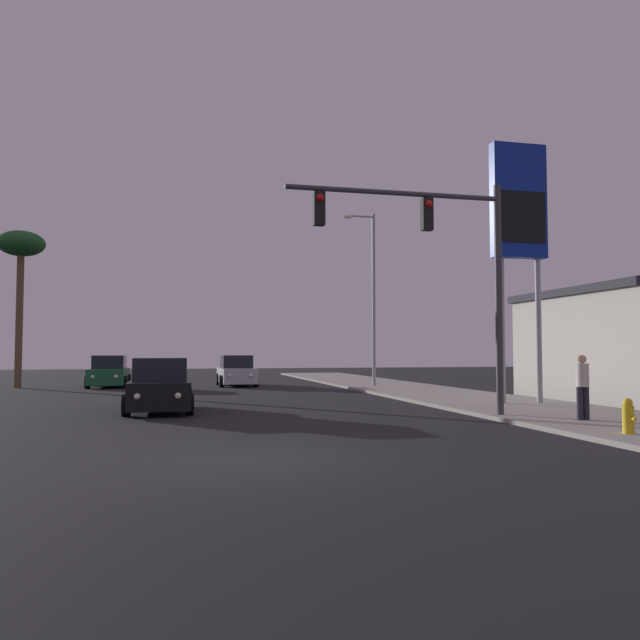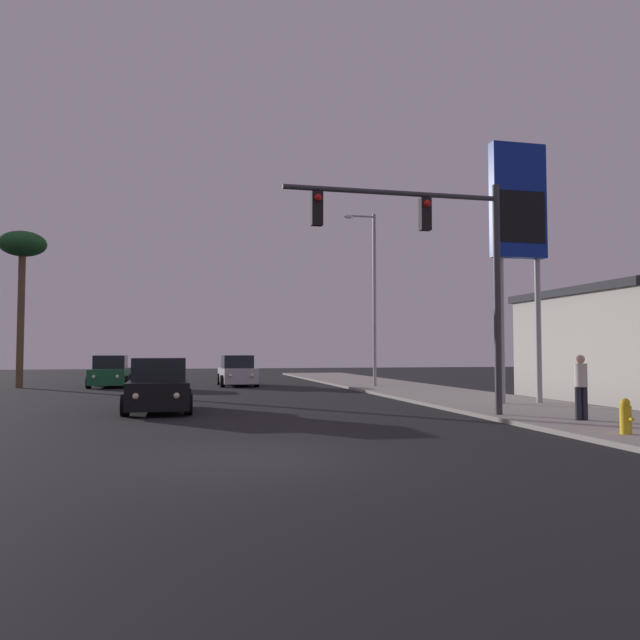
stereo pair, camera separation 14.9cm
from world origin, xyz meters
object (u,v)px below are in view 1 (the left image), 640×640
(fire_hydrant, at_px, (628,417))
(traffic_light_mast, at_px, (442,251))
(car_silver, at_px, (236,372))
(car_black, at_px, (160,387))
(palm_tree_mid, at_px, (21,252))
(car_green, at_px, (109,373))
(street_lamp, at_px, (371,290))
(gas_station_sign, at_px, (519,215))
(pedestrian_on_sidewalk, at_px, (583,384))

(fire_hydrant, bearing_deg, traffic_light_mast, 117.69)
(car_silver, bearing_deg, car_black, 73.98)
(fire_hydrant, bearing_deg, palm_tree_mid, 126.64)
(car_black, height_order, fire_hydrant, car_black)
(car_green, xyz_separation_m, street_lamp, (13.39, -3.86, 4.36))
(car_black, distance_m, traffic_light_mast, 9.60)
(street_lamp, height_order, gas_station_sign, same)
(car_silver, relative_size, traffic_light_mast, 0.67)
(car_silver, height_order, fire_hydrant, car_silver)
(car_silver, xyz_separation_m, car_green, (-6.72, 0.28, 0.00))
(fire_hydrant, height_order, palm_tree_mid, palm_tree_mid)
(pedestrian_on_sidewalk, height_order, palm_tree_mid, palm_tree_mid)
(gas_station_sign, bearing_deg, palm_tree_mid, 141.24)
(car_green, distance_m, palm_tree_mid, 7.79)
(pedestrian_on_sidewalk, relative_size, palm_tree_mid, 0.20)
(traffic_light_mast, relative_size, palm_tree_mid, 0.79)
(street_lamp, relative_size, fire_hydrant, 11.84)
(car_silver, bearing_deg, gas_station_sign, 117.14)
(car_silver, bearing_deg, car_green, -3.76)
(fire_hydrant, bearing_deg, pedestrian_on_sidewalk, 73.17)
(car_black, relative_size, traffic_light_mast, 0.66)
(street_lamp, height_order, palm_tree_mid, street_lamp)
(car_silver, height_order, traffic_light_mast, traffic_light_mast)
(car_silver, bearing_deg, fire_hydrant, 103.66)
(car_green, xyz_separation_m, pedestrian_on_sidewalk, (13.72, -20.68, 0.27))
(pedestrian_on_sidewalk, bearing_deg, car_silver, 108.92)
(car_black, bearing_deg, palm_tree_mid, -63.76)
(street_lamp, bearing_deg, traffic_light_mast, -100.38)
(palm_tree_mid, bearing_deg, fire_hydrant, -53.36)
(traffic_light_mast, height_order, street_lamp, street_lamp)
(street_lamp, bearing_deg, car_black, -134.03)
(gas_station_sign, height_order, fire_hydrant, gas_station_sign)
(car_silver, height_order, gas_station_sign, gas_station_sign)
(car_green, distance_m, pedestrian_on_sidewalk, 24.82)
(street_lamp, distance_m, palm_tree_mid, 18.46)
(car_green, height_order, palm_tree_mid, palm_tree_mid)
(car_black, relative_size, fire_hydrant, 5.69)
(traffic_light_mast, distance_m, palm_tree_mid, 24.48)
(car_green, bearing_deg, fire_hydrant, 119.25)
(street_lamp, bearing_deg, pedestrian_on_sidewalk, -88.89)
(pedestrian_on_sidewalk, bearing_deg, palm_tree_mid, 131.19)
(fire_hydrant, bearing_deg, car_silver, 105.07)
(car_silver, bearing_deg, palm_tree_mid, -3.58)
(palm_tree_mid, bearing_deg, car_silver, -2.17)
(car_black, relative_size, palm_tree_mid, 0.53)
(car_black, xyz_separation_m, fire_hydrant, (9.94, -8.68, -0.27))
(car_black, height_order, gas_station_sign, gas_station_sign)
(car_green, height_order, pedestrian_on_sidewalk, pedestrian_on_sidewalk)
(palm_tree_mid, bearing_deg, car_green, -1.91)
(gas_station_sign, distance_m, pedestrian_on_sidewalk, 7.70)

